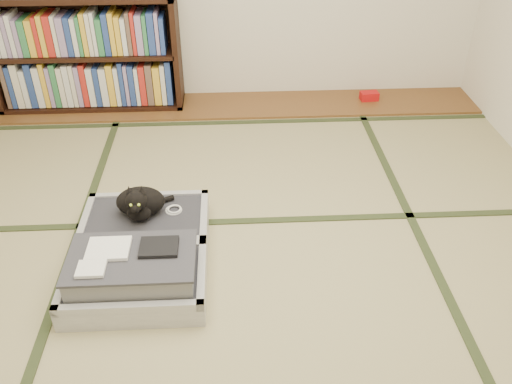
{
  "coord_description": "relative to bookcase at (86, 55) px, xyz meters",
  "views": [
    {
      "loc": [
        -0.09,
        -2.2,
        2.01
      ],
      "look_at": [
        0.05,
        0.35,
        0.25
      ],
      "focal_mm": 38.0,
      "sensor_mm": 36.0,
      "label": 1
    }
  ],
  "objects": [
    {
      "name": "floor",
      "position": [
        1.22,
        -2.07,
        -0.45
      ],
      "size": [
        4.5,
        4.5,
        0.0
      ],
      "primitive_type": "plane",
      "color": "tan",
      "rests_on": "ground"
    },
    {
      "name": "suitcase",
      "position": [
        0.63,
        -2.05,
        -0.35
      ],
      "size": [
        0.71,
        0.95,
        0.28
      ],
      "color": "#BDBCC1",
      "rests_on": "floor"
    },
    {
      "name": "bookcase",
      "position": [
        0.0,
        0.0,
        0.0
      ],
      "size": [
        1.49,
        0.34,
        0.96
      ],
      "color": "black",
      "rests_on": "wood_strip"
    },
    {
      "name": "red_item",
      "position": [
        2.34,
        -0.04,
        -0.4
      ],
      "size": [
        0.16,
        0.1,
        0.07
      ],
      "primitive_type": "cube",
      "rotation": [
        0.0,
        0.0,
        0.1
      ],
      "color": "red",
      "rests_on": "wood_strip"
    },
    {
      "name": "tatami_borders",
      "position": [
        1.22,
        -1.57,
        -0.45
      ],
      "size": [
        4.0,
        4.5,
        0.01
      ],
      "color": "#2D381E",
      "rests_on": "ground"
    },
    {
      "name": "cat",
      "position": [
        0.62,
        -1.76,
        -0.22
      ],
      "size": [
        0.32,
        0.32,
        0.26
      ],
      "color": "black",
      "rests_on": "suitcase"
    },
    {
      "name": "cable_coil",
      "position": [
        0.8,
        -1.72,
        -0.3
      ],
      "size": [
        0.1,
        0.1,
        0.02
      ],
      "color": "white",
      "rests_on": "suitcase"
    },
    {
      "name": "hanger",
      "position": [
        0.68,
        -1.86,
        -0.44
      ],
      "size": [
        0.41,
        0.22,
        0.01
      ],
      "color": "black",
      "rests_on": "floor"
    },
    {
      "name": "wood_strip",
      "position": [
        1.22,
        -0.07,
        -0.44
      ],
      "size": [
        4.0,
        0.5,
        0.02
      ],
      "primitive_type": "cube",
      "color": "brown",
      "rests_on": "ground"
    }
  ]
}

